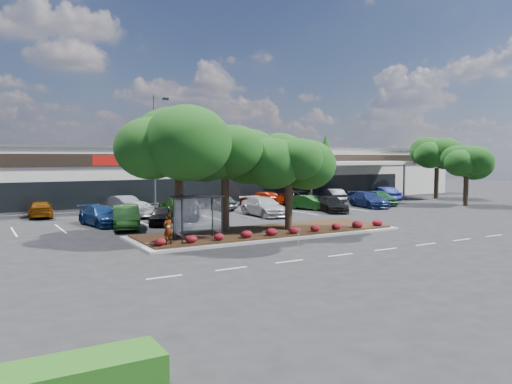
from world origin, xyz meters
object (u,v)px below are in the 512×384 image
car_0 (101,216)px  survey_stake (299,235)px  light_pole (156,166)px  car_1 (161,216)px

car_0 → survey_stake: bearing=-72.7°
light_pole → car_1: (-0.36, -2.06, -3.71)m
car_0 → car_1: 4.37m
light_pole → car_1: 4.26m
light_pole → car_0: light_pole is taller
survey_stake → car_0: bearing=117.5°
car_0 → car_1: size_ratio=1.28×
light_pole → survey_stake: (3.26, -14.99, -3.72)m
light_pole → car_1: size_ratio=2.48×
survey_stake → car_0: size_ratio=0.21×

